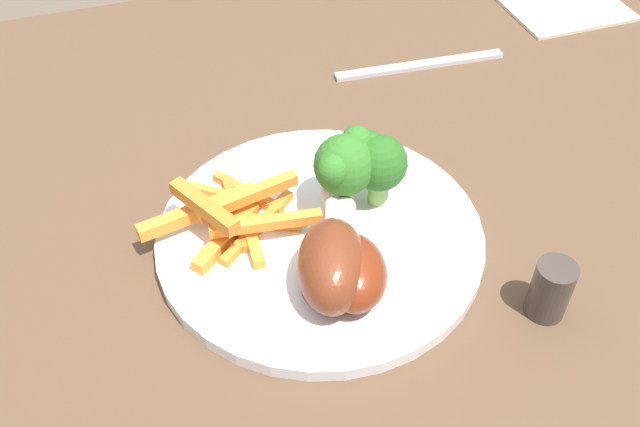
# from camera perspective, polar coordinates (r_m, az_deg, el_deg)

# --- Properties ---
(dining_table) EXTENTS (1.02, 0.84, 0.74)m
(dining_table) POSITION_cam_1_polar(r_m,az_deg,el_deg) (0.70, 2.25, -5.36)
(dining_table) COLOR brown
(dining_table) RESTS_ON ground_plane
(dinner_plate) EXTENTS (0.27, 0.27, 0.01)m
(dinner_plate) POSITION_cam_1_polar(r_m,az_deg,el_deg) (0.58, -0.00, -1.83)
(dinner_plate) COLOR white
(dinner_plate) RESTS_ON dining_table
(broccoli_floret_front) EXTENTS (0.05, 0.05, 0.07)m
(broccoli_floret_front) POSITION_cam_1_polar(r_m,az_deg,el_deg) (0.57, 4.49, 4.17)
(broccoli_floret_front) COLOR #8FBB58
(broccoli_floret_front) RESTS_ON dinner_plate
(broccoli_floret_middle) EXTENTS (0.05, 0.05, 0.07)m
(broccoli_floret_middle) POSITION_cam_1_polar(r_m,az_deg,el_deg) (0.56, 2.01, 4.06)
(broccoli_floret_middle) COLOR #89A658
(broccoli_floret_middle) RESTS_ON dinner_plate
(carrot_fries_pile) EXTENTS (0.14, 0.12, 0.04)m
(carrot_fries_pile) POSITION_cam_1_polar(r_m,az_deg,el_deg) (0.57, -6.98, -0.14)
(carrot_fries_pile) COLOR orange
(carrot_fries_pile) RESTS_ON dinner_plate
(chicken_drumstick_near) EXTENTS (0.07, 0.12, 0.04)m
(chicken_drumstick_near) POSITION_cam_1_polar(r_m,az_deg,el_deg) (0.52, 2.62, -4.44)
(chicken_drumstick_near) COLOR #52190B
(chicken_drumstick_near) RESTS_ON dinner_plate
(chicken_drumstick_far) EXTENTS (0.08, 0.13, 0.05)m
(chicken_drumstick_far) POSITION_cam_1_polar(r_m,az_deg,el_deg) (0.52, 0.99, -3.98)
(chicken_drumstick_far) COLOR #4E1E10
(chicken_drumstick_far) RESTS_ON dinner_plate
(fork) EXTENTS (0.19, 0.03, 0.00)m
(fork) POSITION_cam_1_polar(r_m,az_deg,el_deg) (0.79, 8.11, 11.81)
(fork) COLOR silver
(fork) RESTS_ON dining_table
(pepper_shaker) EXTENTS (0.03, 0.03, 0.05)m
(pepper_shaker) POSITION_cam_1_polar(r_m,az_deg,el_deg) (0.54, 18.18, -5.88)
(pepper_shaker) COLOR #423833
(pepper_shaker) RESTS_ON dining_table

